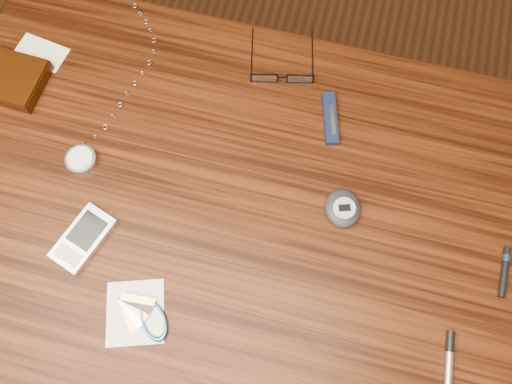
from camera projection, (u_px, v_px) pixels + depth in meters
ground at (239, 283)px, 1.50m from camera, size 3.80×3.80×0.00m
desk at (227, 224)px, 0.89m from camera, size 1.00×0.70×0.75m
wallet_and_card at (9, 78)px, 0.86m from camera, size 0.14×0.15×0.03m
eyeglasses at (282, 76)px, 0.86m from camera, size 0.13×0.13×0.02m
pocket_watch at (85, 152)px, 0.82m from camera, size 0.11×0.38×0.02m
pda_phone at (83, 238)px, 0.77m from camera, size 0.08×0.11×0.02m
pedometer at (343, 208)px, 0.78m from camera, size 0.07×0.08×0.03m
notepad_keys at (144, 316)px, 0.73m from camera, size 0.12×0.12×0.01m
pocket_knife at (330, 118)px, 0.84m from camera, size 0.05×0.10×0.01m
silver_pen at (448, 373)px, 0.71m from camera, size 0.02×0.14×0.01m
black_blue_pen at (505, 270)px, 0.75m from camera, size 0.01×0.08×0.01m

